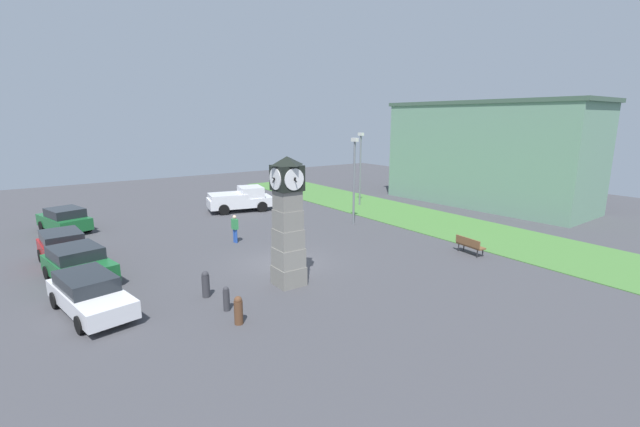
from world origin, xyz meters
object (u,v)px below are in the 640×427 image
clock_tower (288,224)px  pickup_truck (240,199)px  bench (470,244)px  street_lamp_near_road (360,164)px  bollard_near_tower (238,310)px  pedestrian_near_bench (235,227)px  bollard_mid_row (226,298)px  car_near_tower (78,264)px  bollard_far_row (206,284)px  car_navy_sedan (64,248)px  street_lamp_far_side (354,175)px  car_by_building (90,293)px  car_far_lot (65,220)px

clock_tower → pickup_truck: (-15.21, 4.73, -1.78)m
bench → street_lamp_near_road: size_ratio=0.28×
bench → pickup_truck: bearing=-162.7°
bollard_near_tower → pedestrian_near_bench: (-9.42, 4.06, 0.41)m
bollard_mid_row → car_near_tower: size_ratio=0.23×
bollard_mid_row → car_near_tower: bearing=-147.9°
pedestrian_near_bench → car_near_tower: bearing=-78.9°
bollard_far_row → pedestrian_near_bench: 7.74m
bollard_far_row → street_lamp_near_road: 20.44m
bollard_mid_row → bench: bollard_mid_row is taller
car_navy_sedan → street_lamp_far_side: size_ratio=0.74×
car_near_tower → pickup_truck: pickup_truck is taller
bollard_far_row → car_near_tower: size_ratio=0.26×
clock_tower → bollard_far_row: clock_tower is taller
car_by_building → pickup_truck: pickup_truck is taller
clock_tower → car_navy_sedan: size_ratio=1.29×
car_far_lot → pickup_truck: pickup_truck is taller
bollard_far_row → street_lamp_near_road: bearing=122.2°
bollard_far_row → car_navy_sedan: 8.93m
pedestrian_near_bench → street_lamp_far_side: 8.71m
car_near_tower → street_lamp_far_side: (-1.04, 16.45, 2.61)m
pedestrian_near_bench → street_lamp_far_side: size_ratio=0.28×
car_near_tower → street_lamp_far_side: bearing=93.6°
pickup_truck → pedestrian_near_bench: bearing=-26.6°
pickup_truck → pedestrian_near_bench: (7.95, -3.98, -0.00)m
bollard_near_tower → street_lamp_far_side: (-8.86, 12.40, 2.86)m
clock_tower → car_navy_sedan: (-8.59, -7.69, -1.90)m
pedestrian_near_bench → street_lamp_far_side: (0.55, 8.34, 2.46)m
car_by_building → pickup_truck: bearing=137.7°
car_near_tower → bench: car_near_tower is taller
car_navy_sedan → street_lamp_far_side: 17.07m
bollard_near_tower → car_navy_sedan: car_navy_sedan is taller
clock_tower → pickup_truck: bearing=162.7°
bollard_near_tower → car_by_building: car_by_building is taller
bollard_mid_row → car_far_lot: bearing=-167.0°
clock_tower → bollard_near_tower: size_ratio=5.37×
bollard_near_tower → car_far_lot: 18.28m
car_navy_sedan → pickup_truck: pickup_truck is taller
street_lamp_far_side → car_far_lot: bearing=-119.2°
clock_tower → street_lamp_far_side: (-6.71, 9.09, 0.67)m
clock_tower → street_lamp_near_road: size_ratio=0.93×
clock_tower → bollard_mid_row: size_ratio=5.81×
bench → clock_tower: bearing=-100.3°
bollard_near_tower → car_near_tower: (-7.82, -4.05, 0.25)m
pickup_truck → bench: bearing=17.3°
bollard_far_row → bench: 13.68m
pickup_truck → street_lamp_far_side: 9.86m
bollard_far_row → car_far_lot: bearing=-166.3°
bollard_mid_row → street_lamp_far_side: bearing=121.7°
bollard_mid_row → street_lamp_near_road: (-12.44, 16.93, 2.97)m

